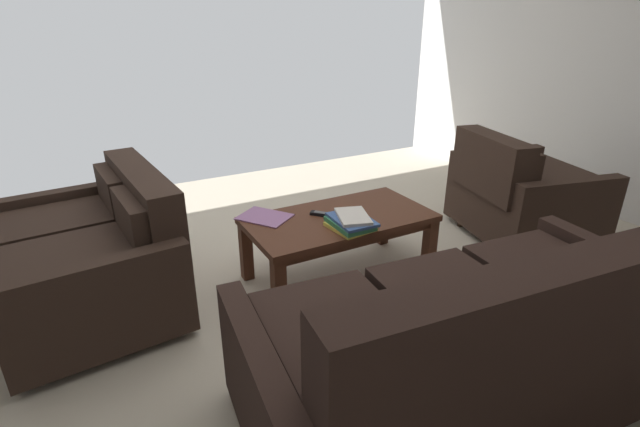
# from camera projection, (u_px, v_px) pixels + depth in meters

# --- Properties ---
(ground_plane) EXTENTS (5.71, 4.89, 0.01)m
(ground_plane) POSITION_uv_depth(u_px,v_px,m) (313.00, 291.00, 2.90)
(ground_plane) COLOR beige
(wall_left) EXTENTS (0.12, 4.89, 2.52)m
(wall_left) POSITION_uv_depth(u_px,v_px,m) (629.00, 61.00, 3.67)
(wall_left) COLOR white
(wall_left) RESTS_ON ground
(sofa_main) EXTENTS (1.94, 1.07, 0.89)m
(sofa_main) POSITION_uv_depth(u_px,v_px,m) (476.00, 343.00, 1.86)
(sofa_main) COLOR black
(sofa_main) RESTS_ON ground
(loveseat_near) EXTENTS (0.99, 1.32, 0.79)m
(loveseat_near) POSITION_uv_depth(u_px,v_px,m) (95.00, 253.00, 2.63)
(loveseat_near) COLOR black
(loveseat_near) RESTS_ON ground
(coffee_table) EXTENTS (1.16, 0.60, 0.43)m
(coffee_table) POSITION_uv_depth(u_px,v_px,m) (339.00, 226.00, 2.92)
(coffee_table) COLOR #4C2819
(coffee_table) RESTS_ON ground
(armchair_side) EXTENTS (1.01, 1.09, 0.82)m
(armchair_side) POSITION_uv_depth(u_px,v_px,m) (520.00, 194.00, 3.47)
(armchair_side) COLOR black
(armchair_side) RESTS_ON ground
(book_stack) EXTENTS (0.26, 0.30, 0.09)m
(book_stack) POSITION_uv_depth(u_px,v_px,m) (351.00, 222.00, 2.71)
(book_stack) COLOR #E0CC4C
(book_stack) RESTS_ON coffee_table
(tv_remote) EXTENTS (0.14, 0.15, 0.02)m
(tv_remote) POSITION_uv_depth(u_px,v_px,m) (323.00, 214.00, 2.90)
(tv_remote) COLOR black
(tv_remote) RESTS_ON coffee_table
(loose_magazine) EXTENTS (0.36, 0.38, 0.01)m
(loose_magazine) POSITION_uv_depth(u_px,v_px,m) (265.00, 217.00, 2.87)
(loose_magazine) COLOR #996699
(loose_magazine) RESTS_ON coffee_table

